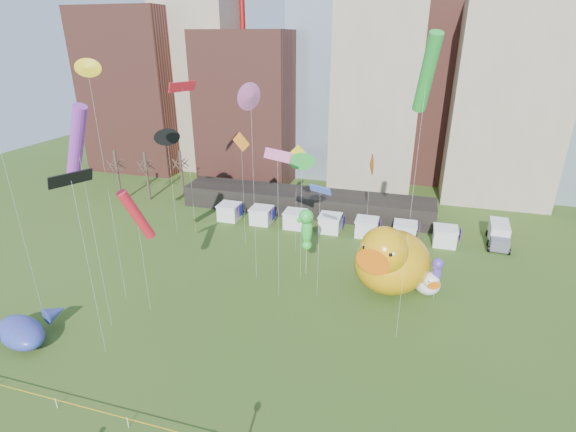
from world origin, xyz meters
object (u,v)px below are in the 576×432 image
(seahorse_purple, at_px, (437,271))
(seahorse_green, at_px, (307,227))
(box_truck, at_px, (499,234))
(whale_inflatable, at_px, (23,331))
(small_duck, at_px, (427,282))
(big_duck, at_px, (390,259))

(seahorse_purple, bearing_deg, seahorse_green, -165.41)
(box_truck, bearing_deg, whale_inflatable, -138.03)
(seahorse_green, xyz_separation_m, seahorse_purple, (13.83, -1.19, -2.63))
(small_duck, height_order, box_truck, small_duck)
(seahorse_green, relative_size, whale_inflatable, 1.07)
(big_duck, relative_size, box_truck, 1.80)
(seahorse_green, bearing_deg, box_truck, 58.34)
(big_duck, relative_size, whale_inflatable, 1.56)
(big_duck, relative_size, seahorse_green, 1.45)
(seahorse_green, bearing_deg, big_duck, 19.58)
(small_duck, xyz_separation_m, seahorse_purple, (0.70, -0.82, 1.94))
(big_duck, xyz_separation_m, seahorse_green, (-9.17, 0.83, 2.20))
(seahorse_green, bearing_deg, seahorse_purple, 19.84)
(small_duck, distance_m, seahorse_green, 13.90)
(big_duck, distance_m, whale_inflatable, 34.92)
(small_duck, height_order, seahorse_green, seahorse_green)
(seahorse_purple, bearing_deg, whale_inflatable, -134.14)
(box_truck, bearing_deg, seahorse_purple, -113.03)
(seahorse_green, distance_m, whale_inflatable, 28.25)
(small_duck, distance_m, whale_inflatable, 38.52)
(box_truck, bearing_deg, big_duck, -125.38)
(whale_inflatable, xyz_separation_m, box_truck, (42.95, 33.05, 0.17))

